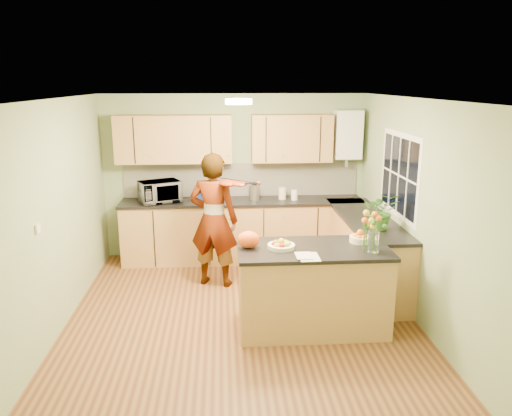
{
  "coord_description": "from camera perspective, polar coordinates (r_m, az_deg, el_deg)",
  "views": [
    {
      "loc": [
        -0.2,
        -5.35,
        2.68
      ],
      "look_at": [
        0.21,
        0.5,
        1.18
      ],
      "focal_mm": 35.0,
      "sensor_mm": 36.0,
      "label": 1
    }
  ],
  "objects": [
    {
      "name": "floor",
      "position": [
        5.99,
        -1.69,
        -12.29
      ],
      "size": [
        4.5,
        4.5,
        0.0
      ],
      "primitive_type": "plane",
      "color": "#593019",
      "rests_on": "ground"
    },
    {
      "name": "ceiling",
      "position": [
        5.36,
        -1.89,
        12.37
      ],
      "size": [
        4.0,
        4.5,
        0.02
      ],
      "primitive_type": "cube",
      "color": "silver",
      "rests_on": "wall_back"
    },
    {
      "name": "wall_back",
      "position": [
        7.74,
        -2.42,
        3.65
      ],
      "size": [
        4.0,
        0.02,
        2.5
      ],
      "primitive_type": "cube",
      "color": "gray",
      "rests_on": "floor"
    },
    {
      "name": "wall_front",
      "position": [
        3.42,
        -0.31,
        -10.45
      ],
      "size": [
        4.0,
        0.02,
        2.5
      ],
      "primitive_type": "cube",
      "color": "gray",
      "rests_on": "floor"
    },
    {
      "name": "wall_left",
      "position": [
        5.83,
        -21.85,
        -0.96
      ],
      "size": [
        0.02,
        4.5,
        2.5
      ],
      "primitive_type": "cube",
      "color": "gray",
      "rests_on": "floor"
    },
    {
      "name": "wall_right",
      "position": [
        5.96,
        17.82,
        -0.29
      ],
      "size": [
        0.02,
        4.5,
        2.5
      ],
      "primitive_type": "cube",
      "color": "gray",
      "rests_on": "floor"
    },
    {
      "name": "back_counter",
      "position": [
        7.63,
        -1.55,
        -2.51
      ],
      "size": [
        3.64,
        0.62,
        0.94
      ],
      "color": "#AD7745",
      "rests_on": "floor"
    },
    {
      "name": "right_counter",
      "position": [
        6.85,
        12.39,
        -4.85
      ],
      "size": [
        0.62,
        2.24,
        0.94
      ],
      "color": "#AD7745",
      "rests_on": "floor"
    },
    {
      "name": "splashback",
      "position": [
        7.73,
        -1.68,
        3.28
      ],
      "size": [
        3.6,
        0.02,
        0.52
      ],
      "primitive_type": "cube",
      "color": "white",
      "rests_on": "back_counter"
    },
    {
      "name": "upper_cabinets",
      "position": [
        7.48,
        -3.8,
        7.91
      ],
      "size": [
        3.2,
        0.34,
        0.7
      ],
      "color": "#AD7745",
      "rests_on": "wall_back"
    },
    {
      "name": "boiler",
      "position": [
        7.72,
        10.41,
        8.26
      ],
      "size": [
        0.4,
        0.3,
        0.86
      ],
      "color": "white",
      "rests_on": "wall_back"
    },
    {
      "name": "window_right",
      "position": [
        6.44,
        16.03,
        3.64
      ],
      "size": [
        0.01,
        1.3,
        1.05
      ],
      "color": "white",
      "rests_on": "wall_right"
    },
    {
      "name": "light_switch",
      "position": [
        5.26,
        -23.68,
        -2.15
      ],
      "size": [
        0.02,
        0.09,
        0.09
      ],
      "primitive_type": "cube",
      "color": "white",
      "rests_on": "wall_left"
    },
    {
      "name": "ceiling_lamp",
      "position": [
        5.66,
        -2.0,
        12.08
      ],
      "size": [
        0.3,
        0.3,
        0.07
      ],
      "color": "#FFEABF",
      "rests_on": "ceiling"
    },
    {
      "name": "peninsula_island",
      "position": [
        5.6,
        6.44,
        -9.05
      ],
      "size": [
        1.64,
        0.84,
        0.94
      ],
      "color": "#AD7745",
      "rests_on": "floor"
    },
    {
      "name": "fruit_dish",
      "position": [
        5.36,
        2.9,
        -4.19
      ],
      "size": [
        0.29,
        0.29,
        0.1
      ],
      "color": "#F6E8C5",
      "rests_on": "peninsula_island"
    },
    {
      "name": "orange_bowl",
      "position": [
        5.67,
        11.81,
        -3.28
      ],
      "size": [
        0.23,
        0.23,
        0.14
      ],
      "color": "#F6E8C5",
      "rests_on": "peninsula_island"
    },
    {
      "name": "flower_vase",
      "position": [
        5.31,
        13.42,
        -1.5
      ],
      "size": [
        0.27,
        0.27,
        0.5
      ],
      "rotation": [
        0.0,
        0.0,
        0.04
      ],
      "color": "silver",
      "rests_on": "peninsula_island"
    },
    {
      "name": "orange_bag",
      "position": [
        5.37,
        -0.86,
        -3.61
      ],
      "size": [
        0.3,
        0.28,
        0.18
      ],
      "primitive_type": "ellipsoid",
      "rotation": [
        0.0,
        0.0,
        0.37
      ],
      "color": "#FF5515",
      "rests_on": "peninsula_island"
    },
    {
      "name": "papers",
      "position": [
        5.13,
        6.08,
        -5.56
      ],
      "size": [
        0.2,
        0.28,
        0.01
      ],
      "primitive_type": "cube",
      "color": "silver",
      "rests_on": "peninsula_island"
    },
    {
      "name": "violinist",
      "position": [
        6.6,
        -4.86,
        -1.39
      ],
      "size": [
        0.76,
        0.61,
        1.8
      ],
      "primitive_type": "imported",
      "rotation": [
        0.0,
        0.0,
        2.83
      ],
      "color": "tan",
      "rests_on": "floor"
    },
    {
      "name": "violin",
      "position": [
        6.26,
        -3.16,
        2.84
      ],
      "size": [
        0.65,
        0.57,
        0.16
      ],
      "primitive_type": null,
      "rotation": [
        0.17,
        0.0,
        -0.61
      ],
      "color": "#490E04",
      "rests_on": "violinist"
    },
    {
      "name": "microwave",
      "position": [
        7.49,
        -10.93,
        1.85
      ],
      "size": [
        0.68,
        0.59,
        0.32
      ],
      "primitive_type": "imported",
      "rotation": [
        0.0,
        0.0,
        0.43
      ],
      "color": "white",
      "rests_on": "back_counter"
    },
    {
      "name": "blue_box",
      "position": [
        7.47,
        -5.88,
        1.61
      ],
      "size": [
        0.31,
        0.26,
        0.22
      ],
      "primitive_type": "cube",
      "rotation": [
        0.0,
        0.0,
        -0.27
      ],
      "color": "#203E94",
      "rests_on": "back_counter"
    },
    {
      "name": "kettle",
      "position": [
        7.52,
        -0.21,
        1.93
      ],
      "size": [
        0.17,
        0.17,
        0.31
      ],
      "rotation": [
        0.0,
        0.0,
        -0.12
      ],
      "color": "#AFAFB3",
      "rests_on": "back_counter"
    },
    {
      "name": "jar_cream",
      "position": [
        7.57,
        3.03,
        1.68
      ],
      "size": [
        0.13,
        0.13,
        0.18
      ],
      "primitive_type": "cylinder",
      "rotation": [
        0.0,
        0.0,
        -0.18
      ],
      "color": "#F6E8C5",
      "rests_on": "back_counter"
    },
    {
      "name": "jar_white",
      "position": [
        7.53,
        4.41,
        1.49
      ],
      "size": [
        0.11,
        0.11,
        0.15
      ],
      "primitive_type": "cylinder",
      "rotation": [
        0.0,
        0.0,
        0.17
      ],
      "color": "white",
      "rests_on": "back_counter"
    },
    {
      "name": "potted_plant",
      "position": [
        6.16,
        14.12,
        -0.33
      ],
      "size": [
        0.47,
        0.42,
        0.46
      ],
      "primitive_type": "imported",
      "rotation": [
        0.0,
        0.0,
        -0.17
      ],
      "color": "#326822",
      "rests_on": "right_counter"
    }
  ]
}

